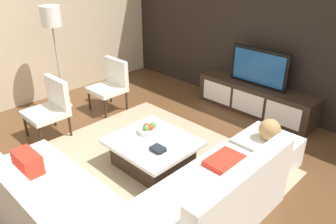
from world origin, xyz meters
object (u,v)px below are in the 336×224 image
fruit_bowl (149,129)px  book_stack (158,149)px  decorative_ball (270,130)px  television (259,68)px  coffee_table (153,152)px  floor_lamp (52,23)px  sectional_couch (125,210)px  accent_chair_far (111,82)px  accent_chair_near (51,105)px  media_console (255,99)px  ottoman (266,152)px

fruit_bowl → book_stack: (0.40, -0.22, -0.02)m
decorative_ball → book_stack: size_ratio=1.53×
television → coffee_table: bearing=-92.5°
floor_lamp → book_stack: (2.65, -0.21, -1.08)m
sectional_couch → accent_chair_far: bearing=145.5°
fruit_bowl → floor_lamp: bearing=-179.9°
accent_chair_near → floor_lamp: size_ratio=0.50×
media_console → television: size_ratio=2.01×
sectional_couch → accent_chair_near: size_ratio=2.85×
accent_chair_near → book_stack: size_ratio=4.86×
coffee_table → accent_chair_near: accent_chair_near is taller
floor_lamp → decorative_ball: bearing=14.9°
decorative_ball → floor_lamp: bearing=-165.1°
television → fruit_bowl: bearing=-97.2°
floor_lamp → accent_chair_far: floor_lamp is taller
coffee_table → decorative_ball: size_ratio=3.79×
media_console → accent_chair_near: accent_chair_near is taller
fruit_bowl → accent_chair_far: 1.72m
coffee_table → book_stack: size_ratio=5.81×
sectional_couch → accent_chair_near: accent_chair_near is taller
coffee_table → ottoman: size_ratio=1.49×
coffee_table → accent_chair_far: 1.94m
fruit_bowl → accent_chair_far: size_ratio=0.32×
ottoman → fruit_bowl: fruit_bowl is taller
television → book_stack: bearing=-87.2°
coffee_table → fruit_bowl: (-0.18, 0.10, 0.23)m
ottoman → book_stack: 1.42m
floor_lamp → ottoman: floor_lamp is taller
accent_chair_far → coffee_table: bearing=-32.2°
accent_chair_far → sectional_couch: bearing=-45.4°
television → floor_lamp: size_ratio=0.58×
accent_chair_far → floor_lamp: bearing=-147.7°
decorative_ball → book_stack: decorative_ball is taller
fruit_bowl → accent_chair_far: (-1.61, 0.60, 0.06)m
media_console → sectional_couch: bearing=-80.8°
accent_chair_far → book_stack: size_ratio=4.86×
media_console → floor_lamp: (-2.53, -2.20, 1.24)m
coffee_table → accent_chair_far: bearing=158.7°
coffee_table → television: bearing=87.5°
ottoman → decorative_ball: 0.34m
accent_chair_far → accent_chair_near: bearing=-95.6°
accent_chair_near → fruit_bowl: bearing=31.4°
decorative_ball → book_stack: bearing=-125.8°
media_console → book_stack: size_ratio=11.46×
sectional_couch → media_console: bearing=99.2°
media_console → accent_chair_near: bearing=-122.5°
television → accent_chair_far: 2.49m
floor_lamp → book_stack: size_ratio=9.81×
coffee_table → accent_chair_near: size_ratio=1.20×
accent_chair_near → book_stack: accent_chair_near is taller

